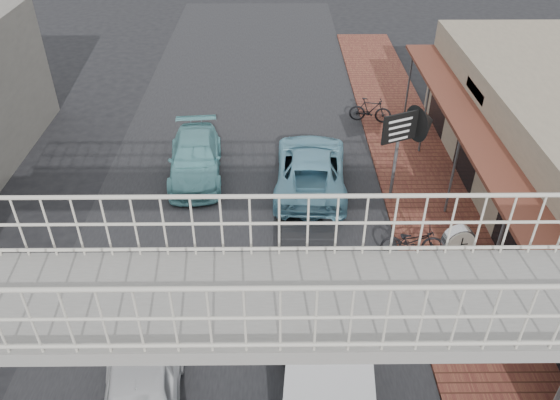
{
  "coord_description": "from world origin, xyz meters",
  "views": [
    {
      "loc": [
        1.27,
        -9.59,
        10.9
      ],
      "look_at": [
        1.38,
        3.28,
        1.8
      ],
      "focal_mm": 35.0,
      "sensor_mm": 36.0,
      "label": 1
    }
  ],
  "objects_px": {
    "angkot_far": "(195,158)",
    "motorcycle_far": "(370,110)",
    "white_hatchback": "(141,397)",
    "dark_sedan": "(309,283)",
    "arrow_sign": "(422,124)",
    "motorcycle_near": "(412,241)",
    "street_clock": "(457,245)",
    "angkot_curb": "(311,168)"
  },
  "relations": [
    {
      "from": "angkot_far",
      "to": "motorcycle_far",
      "type": "height_order",
      "value": "angkot_far"
    },
    {
      "from": "white_hatchback",
      "to": "dark_sedan",
      "type": "bearing_deg",
      "value": 34.58
    },
    {
      "from": "white_hatchback",
      "to": "dark_sedan",
      "type": "distance_m",
      "value": 5.13
    },
    {
      "from": "arrow_sign",
      "to": "motorcycle_near",
      "type": "bearing_deg",
      "value": -125.26
    },
    {
      "from": "angkot_far",
      "to": "motorcycle_far",
      "type": "bearing_deg",
      "value": 24.81
    },
    {
      "from": "motorcycle_far",
      "to": "street_clock",
      "type": "distance_m",
      "value": 11.52
    },
    {
      "from": "white_hatchback",
      "to": "motorcycle_far",
      "type": "bearing_deg",
      "value": 55.69
    },
    {
      "from": "motorcycle_near",
      "to": "street_clock",
      "type": "bearing_deg",
      "value": -174.29
    },
    {
      "from": "angkot_far",
      "to": "street_clock",
      "type": "height_order",
      "value": "street_clock"
    },
    {
      "from": "street_clock",
      "to": "angkot_curb",
      "type": "bearing_deg",
      "value": 106.33
    },
    {
      "from": "motorcycle_near",
      "to": "arrow_sign",
      "type": "relative_size",
      "value": 0.55
    },
    {
      "from": "white_hatchback",
      "to": "motorcycle_far",
      "type": "height_order",
      "value": "white_hatchback"
    },
    {
      "from": "angkot_curb",
      "to": "arrow_sign",
      "type": "xyz_separation_m",
      "value": [
        3.47,
        -0.68,
        2.08
      ]
    },
    {
      "from": "white_hatchback",
      "to": "arrow_sign",
      "type": "distance_m",
      "value": 11.65
    },
    {
      "from": "angkot_curb",
      "to": "motorcycle_far",
      "type": "relative_size",
      "value": 2.91
    },
    {
      "from": "dark_sedan",
      "to": "angkot_far",
      "type": "bearing_deg",
      "value": 121.19
    },
    {
      "from": "arrow_sign",
      "to": "angkot_far",
      "type": "bearing_deg",
      "value": 145.58
    },
    {
      "from": "dark_sedan",
      "to": "white_hatchback",
      "type": "bearing_deg",
      "value": -136.4
    },
    {
      "from": "motorcycle_near",
      "to": "angkot_curb",
      "type": "bearing_deg",
      "value": 36.97
    },
    {
      "from": "motorcycle_far",
      "to": "angkot_curb",
      "type": "bearing_deg",
      "value": 162.0
    },
    {
      "from": "arrow_sign",
      "to": "street_clock",
      "type": "bearing_deg",
      "value": -117.9
    },
    {
      "from": "angkot_far",
      "to": "white_hatchback",
      "type": "bearing_deg",
      "value": -94.66
    },
    {
      "from": "angkot_curb",
      "to": "angkot_far",
      "type": "height_order",
      "value": "angkot_curb"
    },
    {
      "from": "motorcycle_near",
      "to": "motorcycle_far",
      "type": "xyz_separation_m",
      "value": [
        0.0,
        8.64,
        0.05
      ]
    },
    {
      "from": "white_hatchback",
      "to": "angkot_far",
      "type": "xyz_separation_m",
      "value": [
        -0.03,
        10.04,
        -0.07
      ]
    },
    {
      "from": "angkot_curb",
      "to": "angkot_far",
      "type": "relative_size",
      "value": 1.15
    },
    {
      "from": "white_hatchback",
      "to": "motorcycle_far",
      "type": "xyz_separation_m",
      "value": [
        6.95,
        14.01,
        -0.09
      ]
    },
    {
      "from": "motorcycle_far",
      "to": "street_clock",
      "type": "relative_size",
      "value": 0.58
    },
    {
      "from": "motorcycle_far",
      "to": "arrow_sign",
      "type": "bearing_deg",
      "value": -160.52
    },
    {
      "from": "motorcycle_near",
      "to": "dark_sedan",
      "type": "bearing_deg",
      "value": 122.17
    },
    {
      "from": "white_hatchback",
      "to": "arrow_sign",
      "type": "height_order",
      "value": "arrow_sign"
    },
    {
      "from": "angkot_curb",
      "to": "arrow_sign",
      "type": "height_order",
      "value": "arrow_sign"
    },
    {
      "from": "motorcycle_far",
      "to": "arrow_sign",
      "type": "relative_size",
      "value": 0.54
    },
    {
      "from": "street_clock",
      "to": "arrow_sign",
      "type": "bearing_deg",
      "value": 77.34
    },
    {
      "from": "arrow_sign",
      "to": "motorcycle_far",
      "type": "bearing_deg",
      "value": 73.47
    },
    {
      "from": "angkot_far",
      "to": "arrow_sign",
      "type": "relative_size",
      "value": 1.36
    },
    {
      "from": "dark_sedan",
      "to": "angkot_curb",
      "type": "relative_size",
      "value": 0.83
    },
    {
      "from": "motorcycle_far",
      "to": "dark_sedan",
      "type": "bearing_deg",
      "value": 175.8
    },
    {
      "from": "motorcycle_near",
      "to": "arrow_sign",
      "type": "xyz_separation_m",
      "value": [
        0.67,
        3.2,
        2.22
      ]
    },
    {
      "from": "white_hatchback",
      "to": "street_clock",
      "type": "bearing_deg",
      "value": 12.5
    },
    {
      "from": "motorcycle_far",
      "to": "street_clock",
      "type": "height_order",
      "value": "street_clock"
    },
    {
      "from": "white_hatchback",
      "to": "motorcycle_near",
      "type": "height_order",
      "value": "white_hatchback"
    }
  ]
}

